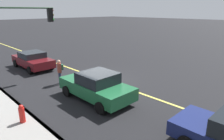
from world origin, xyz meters
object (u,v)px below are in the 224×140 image
pedestrian_with_backpack (60,70)px  fire_hydrant (22,115)px  car_maroon (33,60)px  traffic_light_mast (17,29)px  car_green (96,86)px

pedestrian_with_backpack → fire_hydrant: size_ratio=1.73×
car_maroon → fire_hydrant: (-8.17, 4.08, -0.25)m
car_maroon → traffic_light_mast: (-3.20, 2.09, 2.83)m
car_maroon → traffic_light_mast: 4.75m
car_green → pedestrian_with_backpack: bearing=2.8°
pedestrian_with_backpack → car_green: bearing=-177.2°
car_green → pedestrian_with_backpack: pedestrian_with_backpack is taller
car_green → traffic_light_mast: 6.15m
car_green → traffic_light_mast: (5.13, 1.92, 2.78)m
car_maroon → traffic_light_mast: traffic_light_mast is taller
car_maroon → traffic_light_mast: bearing=146.9°
pedestrian_with_backpack → traffic_light_mast: (1.68, 1.75, 2.60)m
car_maroon → pedestrian_with_backpack: pedestrian_with_backpack is taller
car_green → car_maroon: size_ratio=0.99×
traffic_light_mast → fire_hydrant: size_ratio=5.42×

